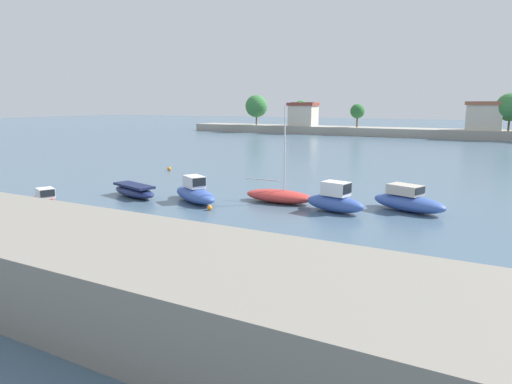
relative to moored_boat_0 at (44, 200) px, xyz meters
name	(u,v)px	position (x,y,z in m)	size (l,w,h in m)	color
ground_plane	(116,232)	(8.82, -2.17, -0.49)	(400.00, 400.00, 0.00)	#476075
moored_boat_0	(44,200)	(0.00, 0.00, 0.00)	(3.95, 2.69, 1.38)	#C63833
moored_boat_1	(134,191)	(2.87, 5.57, -0.04)	(5.07, 2.82, 0.95)	navy
moored_boat_2	(195,193)	(7.96, 6.33, 0.16)	(5.49, 4.17, 1.86)	#3856A8
moored_boat_3	(279,196)	(13.31, 9.04, -0.01)	(5.28, 2.03, 6.82)	#C63833
moored_boat_4	(335,201)	(17.74, 8.20, 0.26)	(4.34, 2.28, 1.98)	#3856A8
moored_boat_5	(408,201)	(21.86, 10.70, 0.18)	(5.40, 3.44, 1.71)	#3856A8
mooring_buoy_0	(169,169)	(-3.71, 17.65, -0.28)	(0.42, 0.42, 0.42)	orange
mooring_buoy_1	(210,208)	(10.37, 4.63, -0.32)	(0.34, 0.34, 0.34)	orange
distant_shoreline	(430,123)	(12.63, 81.12, 2.53)	(105.80, 7.75, 8.95)	#9E998C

